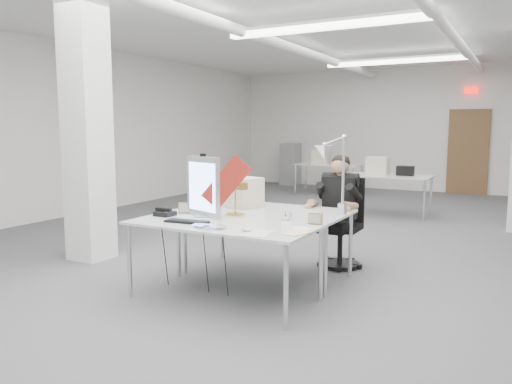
# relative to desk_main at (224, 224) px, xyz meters

# --- Properties ---
(room_shell) EXTENTS (10.04, 14.04, 3.24)m
(room_shell) POSITION_rel_desk_main_xyz_m (0.04, 2.63, 0.95)
(room_shell) COLOR #4B4B4E
(room_shell) RESTS_ON ground
(desk_main) EXTENTS (1.80, 0.90, 0.02)m
(desk_main) POSITION_rel_desk_main_xyz_m (0.00, 0.00, 0.00)
(desk_main) COLOR silver
(desk_main) RESTS_ON room_shell
(desk_second) EXTENTS (1.80, 0.90, 0.02)m
(desk_second) POSITION_rel_desk_main_xyz_m (0.00, 0.90, 0.00)
(desk_second) COLOR silver
(desk_second) RESTS_ON room_shell
(bg_desk_a) EXTENTS (1.60, 0.80, 0.02)m
(bg_desk_a) POSITION_rel_desk_main_xyz_m (0.20, 5.50, 0.00)
(bg_desk_a) COLOR silver
(bg_desk_a) RESTS_ON room_shell
(bg_desk_b) EXTENTS (1.60, 0.80, 0.02)m
(bg_desk_b) POSITION_rel_desk_main_xyz_m (-1.80, 7.70, 0.00)
(bg_desk_b) COLOR silver
(bg_desk_b) RESTS_ON room_shell
(filing_cabinet) EXTENTS (0.45, 0.55, 1.20)m
(filing_cabinet) POSITION_rel_desk_main_xyz_m (-3.50, 9.15, -0.14)
(filing_cabinet) COLOR gray
(filing_cabinet) RESTS_ON room_shell
(office_chair) EXTENTS (0.53, 0.53, 0.98)m
(office_chair) POSITION_rel_desk_main_xyz_m (0.60, 1.63, -0.25)
(office_chair) COLOR black
(office_chair) RESTS_ON room_shell
(seated_person) EXTENTS (0.58, 0.70, 0.96)m
(seated_person) POSITION_rel_desk_main_xyz_m (0.60, 1.58, 0.16)
(seated_person) COLOR black
(seated_person) RESTS_ON office_chair
(monitor) EXTENTS (0.48, 0.20, 0.61)m
(monitor) POSITION_rel_desk_main_xyz_m (-0.36, 0.19, 0.32)
(monitor) COLOR #A4A4A8
(monitor) RESTS_ON desk_main
(pennant) EXTENTS (0.49, 0.17, 0.55)m
(pennant) POSITION_rel_desk_main_xyz_m (-0.06, 0.16, 0.38)
(pennant) COLOR maroon
(pennant) RESTS_ON monitor
(keyboard) EXTENTS (0.44, 0.18, 0.02)m
(keyboard) POSITION_rel_desk_main_xyz_m (-0.30, -0.17, 0.02)
(keyboard) COLOR black
(keyboard) RESTS_ON desk_main
(laptop) EXTENTS (0.35, 0.25, 0.03)m
(laptop) POSITION_rel_desk_main_xyz_m (0.02, -0.33, 0.03)
(laptop) COLOR silver
(laptop) RESTS_ON desk_main
(mouse) EXTENTS (0.10, 0.07, 0.04)m
(mouse) POSITION_rel_desk_main_xyz_m (0.40, -0.25, 0.03)
(mouse) COLOR silver
(mouse) RESTS_ON desk_main
(bankers_lamp) EXTENTS (0.35, 0.21, 0.37)m
(bankers_lamp) POSITION_rel_desk_main_xyz_m (-0.12, 0.41, 0.20)
(bankers_lamp) COLOR gold
(bankers_lamp) RESTS_ON desk_main
(desk_phone) EXTENTS (0.18, 0.17, 0.05)m
(desk_phone) POSITION_rel_desk_main_xyz_m (-0.72, 0.02, 0.04)
(desk_phone) COLOR black
(desk_phone) RESTS_ON desk_main
(picture_frame_left) EXTENTS (0.15, 0.10, 0.12)m
(picture_frame_left) POSITION_rel_desk_main_xyz_m (-0.63, 0.24, 0.07)
(picture_frame_left) COLOR #A57A47
(picture_frame_left) RESTS_ON desk_main
(picture_frame_right) EXTENTS (0.14, 0.06, 0.11)m
(picture_frame_right) POSITION_rel_desk_main_xyz_m (0.80, 0.33, 0.07)
(picture_frame_right) COLOR olive
(picture_frame_right) RESTS_ON desk_main
(desk_clock) EXTENTS (0.10, 0.03, 0.10)m
(desk_clock) POSITION_rel_desk_main_xyz_m (0.47, 0.40, 0.06)
(desk_clock) COLOR #B3B4B8
(desk_clock) RESTS_ON desk_main
(paper_stack_a) EXTENTS (0.27, 0.34, 0.01)m
(paper_stack_a) POSITION_rel_desk_main_xyz_m (0.52, -0.28, 0.02)
(paper_stack_a) COLOR silver
(paper_stack_a) RESTS_ON desk_main
(paper_stack_b) EXTENTS (0.24, 0.29, 0.01)m
(paper_stack_b) POSITION_rel_desk_main_xyz_m (0.80, -0.11, 0.02)
(paper_stack_b) COLOR #E5C388
(paper_stack_b) RESTS_ON desk_main
(paper_stack_c) EXTENTS (0.23, 0.23, 0.01)m
(paper_stack_c) POSITION_rel_desk_main_xyz_m (0.76, 0.07, 0.02)
(paper_stack_c) COLOR silver
(paper_stack_c) RESTS_ON desk_main
(beige_monitor) EXTENTS (0.44, 0.43, 0.34)m
(beige_monitor) POSITION_rel_desk_main_xyz_m (-0.30, 0.89, 0.18)
(beige_monitor) COLOR beige
(beige_monitor) RESTS_ON desk_second
(architect_lamp) EXTENTS (0.36, 0.68, 0.83)m
(architect_lamp) POSITION_rel_desk_main_xyz_m (0.85, 0.71, 0.43)
(architect_lamp) COLOR #B6B7BB
(architect_lamp) RESTS_ON desk_second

